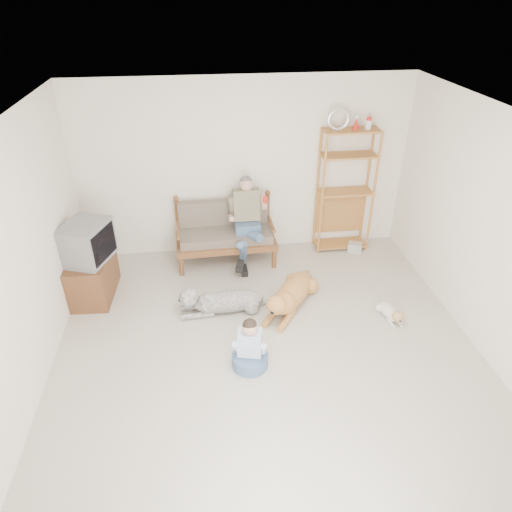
{
  "coord_description": "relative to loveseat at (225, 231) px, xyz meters",
  "views": [
    {
      "loc": [
        -0.66,
        -3.77,
        3.8
      ],
      "look_at": [
        -0.05,
        1.0,
        0.87
      ],
      "focal_mm": 32.0,
      "sensor_mm": 36.0,
      "label": 1
    }
  ],
  "objects": [
    {
      "name": "floor",
      "position": [
        0.34,
        -2.41,
        -0.49
      ],
      "size": [
        5.5,
        5.5,
        0.0
      ],
      "primitive_type": "plane",
      "color": "beige",
      "rests_on": "ground"
    },
    {
      "name": "ceiling",
      "position": [
        0.34,
        -2.41,
        2.21
      ],
      "size": [
        5.5,
        5.5,
        0.0
      ],
      "primitive_type": "plane",
      "rotation": [
        3.14,
        0.0,
        0.0
      ],
      "color": "white",
      "rests_on": "ground"
    },
    {
      "name": "wall_back",
      "position": [
        0.34,
        0.34,
        0.86
      ],
      "size": [
        5.0,
        0.0,
        5.0
      ],
      "primitive_type": "plane",
      "rotation": [
        1.57,
        0.0,
        0.0
      ],
      "color": "silver",
      "rests_on": "ground"
    },
    {
      "name": "wall_left",
      "position": [
        -2.16,
        -2.41,
        0.86
      ],
      "size": [
        0.0,
        5.5,
        5.5
      ],
      "primitive_type": "plane",
      "rotation": [
        1.57,
        0.0,
        1.57
      ],
      "color": "silver",
      "rests_on": "ground"
    },
    {
      "name": "wall_right",
      "position": [
        2.84,
        -2.41,
        0.86
      ],
      "size": [
        0.0,
        5.5,
        5.5
      ],
      "primitive_type": "plane",
      "rotation": [
        1.57,
        0.0,
        -1.57
      ],
      "color": "silver",
      "rests_on": "ground"
    },
    {
      "name": "loveseat",
      "position": [
        0.0,
        0.0,
        0.0
      ],
      "size": [
        1.52,
        0.74,
        0.95
      ],
      "rotation": [
        0.0,
        0.0,
        0.03
      ],
      "color": "brown",
      "rests_on": "ground"
    },
    {
      "name": "man",
      "position": [
        0.31,
        -0.21,
        0.14
      ],
      "size": [
        0.52,
        0.74,
        1.2
      ],
      "color": "#496386",
      "rests_on": "loveseat"
    },
    {
      "name": "etagere",
      "position": [
        1.89,
        0.14,
        0.51
      ],
      "size": [
        0.87,
        0.38,
        2.26
      ],
      "color": "#B87E39",
      "rests_on": "ground"
    },
    {
      "name": "book_stack",
      "position": [
        2.1,
        -0.03,
        -0.42
      ],
      "size": [
        0.26,
        0.23,
        0.14
      ],
      "primitive_type": "cube",
      "rotation": [
        0.0,
        0.0,
        -0.4
      ],
      "color": "silver",
      "rests_on": "ground"
    },
    {
      "name": "tv_stand",
      "position": [
        -1.88,
        -0.73,
        -0.19
      ],
      "size": [
        0.55,
        0.93,
        0.6
      ],
      "rotation": [
        0.0,
        0.0,
        -0.06
      ],
      "color": "brown",
      "rests_on": "ground"
    },
    {
      "name": "crt_tv",
      "position": [
        -1.85,
        -0.77,
        0.38
      ],
      "size": [
        0.69,
        0.77,
        0.53
      ],
      "rotation": [
        0.0,
        0.0,
        -0.35
      ],
      "color": "slate",
      "rests_on": "tv_stand"
    },
    {
      "name": "wall_outlet",
      "position": [
        -0.91,
        0.33,
        -0.19
      ],
      "size": [
        0.12,
        0.02,
        0.08
      ],
      "primitive_type": "cube",
      "color": "white",
      "rests_on": "ground"
    },
    {
      "name": "golden_retriever",
      "position": [
        0.76,
        -1.35,
        -0.3
      ],
      "size": [
        0.91,
        1.28,
        0.44
      ],
      "rotation": [
        0.0,
        0.0,
        -0.6
      ],
      "color": "#BD7641",
      "rests_on": "ground"
    },
    {
      "name": "shaggy_dog",
      "position": [
        -0.18,
        -1.34,
        -0.32
      ],
      "size": [
        1.38,
        0.37,
        0.41
      ],
      "rotation": [
        0.0,
        0.0,
        -1.52
      ],
      "color": "silver",
      "rests_on": "ground"
    },
    {
      "name": "terrier",
      "position": [
        2.02,
        -1.79,
        -0.39
      ],
      "size": [
        0.22,
        0.59,
        0.22
      ],
      "rotation": [
        0.0,
        0.0,
        0.14
      ],
      "color": "white",
      "rests_on": "ground"
    },
    {
      "name": "child",
      "position": [
        0.1,
        -2.37,
        -0.25
      ],
      "size": [
        0.42,
        0.42,
        0.66
      ],
      "rotation": [
        0.0,
        0.0,
        -0.24
      ],
      "color": "#496386",
      "rests_on": "ground"
    }
  ]
}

